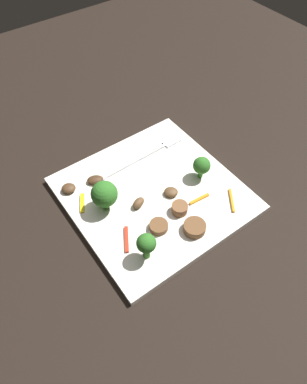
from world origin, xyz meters
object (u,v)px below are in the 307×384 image
object	(u,v)px
broccoli_floret_2	(146,244)
pepper_strip_0	(232,200)
mushroom_3	(171,192)
mushroom_1	(138,203)
sausage_slice_0	(159,226)
fork	(147,155)
plate	(153,194)
pepper_strip_3	(82,203)
pepper_strip_2	(199,199)
broccoli_floret_0	(104,194)
sausage_slice_1	(180,208)
sausage_slice_2	(195,228)
mushroom_0	(95,180)
pepper_strip_1	(127,239)
broccoli_floret_1	(202,166)
mushroom_2	(69,188)

from	to	relation	value
broccoli_floret_2	pepper_strip_0	xyz separation A→B (m)	(0.17, -0.00, -0.03)
mushroom_3	mushroom_1	bearing A→B (deg)	167.90
sausage_slice_0	fork	bearing A→B (deg)	60.95
plate	pepper_strip_3	size ratio (longest dim) A/B	7.28
pepper_strip_2	broccoli_floret_2	bearing A→B (deg)	-165.83
mushroom_3	pepper_strip_3	size ratio (longest dim) A/B	0.62
fork	broccoli_floret_2	distance (m)	0.21
broccoli_floret_0	sausage_slice_0	world-z (taller)	broccoli_floret_0
sausage_slice_1	pepper_strip_0	distance (m)	0.09
sausage_slice_2	pepper_strip_3	xyz separation A→B (m)	(-0.12, 0.15, -0.00)
sausage_slice_0	mushroom_3	size ratio (longest dim) A/B	1.26
pepper_strip_2	mushroom_1	bearing A→B (deg)	150.50
broccoli_floret_0	mushroom_0	bearing A→B (deg)	78.00
sausage_slice_2	pepper_strip_1	world-z (taller)	sausage_slice_2
plate	broccoli_floret_1	size ratio (longest dim) A/B	6.36
plate	pepper_strip_3	bearing A→B (deg)	155.88
sausage_slice_1	mushroom_3	distance (m)	0.04
sausage_slice_1	mushroom_2	distance (m)	0.19
pepper_strip_1	pepper_strip_2	size ratio (longest dim) A/B	1.19
sausage_slice_1	pepper_strip_2	bearing A→B (deg)	-2.17
pepper_strip_0	broccoli_floret_2	bearing A→B (deg)	179.86
broccoli_floret_1	mushroom_3	distance (m)	0.07
sausage_slice_2	mushroom_0	world-z (taller)	sausage_slice_2
broccoli_floret_1	pepper_strip_3	xyz separation A→B (m)	(-0.20, 0.07, -0.03)
broccoli_floret_2	sausage_slice_1	bearing A→B (deg)	21.11
sausage_slice_0	sausage_slice_1	size ratio (longest dim) A/B	1.12
mushroom_1	fork	bearing A→B (deg)	47.41
plate	sausage_slice_2	distance (m)	0.10
sausage_slice_0	broccoli_floret_0	bearing A→B (deg)	118.10
broccoli_floret_0	pepper_strip_1	size ratio (longest dim) A/B	1.25
mushroom_0	mushroom_2	world-z (taller)	mushroom_2
pepper_strip_0	mushroom_0	bearing A→B (deg)	133.74
sausage_slice_2	mushroom_0	bearing A→B (deg)	113.20
mushroom_0	pepper_strip_3	world-z (taller)	mushroom_0
pepper_strip_0	pepper_strip_2	distance (m)	0.05
plate	pepper_strip_0	world-z (taller)	pepper_strip_0
broccoli_floret_1	pepper_strip_0	bearing A→B (deg)	-84.69
mushroom_0	pepper_strip_2	distance (m)	0.18
mushroom_0	pepper_strip_1	distance (m)	0.13
plate	broccoli_floret_2	bearing A→B (deg)	-130.76
mushroom_1	pepper_strip_1	bearing A→B (deg)	-140.21
broccoli_floret_1	sausage_slice_0	bearing A→B (deg)	-160.42
pepper_strip_2	plate	bearing A→B (deg)	131.64
mushroom_0	mushroom_2	size ratio (longest dim) A/B	1.17
plate	mushroom_2	distance (m)	0.14
broccoli_floret_0	pepper_strip_2	distance (m)	0.16
broccoli_floret_2	pepper_strip_2	distance (m)	0.14
plate	broccoli_floret_0	size ratio (longest dim) A/B	4.94
broccoli_floret_0	sausage_slice_2	bearing A→B (deg)	-53.54
pepper_strip_0	sausage_slice_2	bearing A→B (deg)	-175.65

